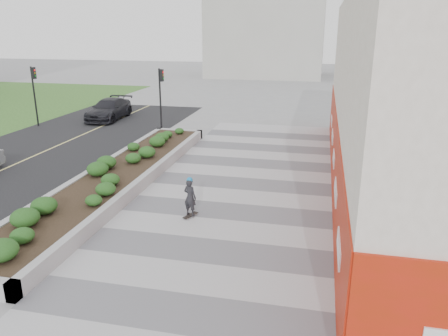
% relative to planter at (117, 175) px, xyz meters
% --- Properties ---
extents(ground, '(160.00, 160.00, 0.00)m').
position_rel_planter_xyz_m(ground, '(5.50, -7.00, -0.42)').
color(ground, gray).
rests_on(ground, ground).
extents(walkway, '(8.00, 36.00, 0.01)m').
position_rel_planter_xyz_m(walkway, '(5.50, -4.00, -0.41)').
color(walkway, '#A8A8AD').
rests_on(walkway, ground).
extents(building, '(6.04, 24.08, 8.00)m').
position_rel_planter_xyz_m(building, '(12.48, 1.98, 3.56)').
color(building, beige).
rests_on(building, ground).
extents(planter, '(3.00, 18.00, 0.90)m').
position_rel_planter_xyz_m(planter, '(0.00, 0.00, 0.00)').
color(planter, '#9E9EA0').
rests_on(planter, ground).
extents(traffic_signal_near, '(0.33, 0.28, 4.20)m').
position_rel_planter_xyz_m(traffic_signal_near, '(-1.73, 10.50, 2.34)').
color(traffic_signal_near, black).
rests_on(traffic_signal_near, ground).
extents(traffic_signal_far, '(0.33, 0.28, 4.20)m').
position_rel_planter_xyz_m(traffic_signal_far, '(-10.93, 10.00, 2.34)').
color(traffic_signal_far, black).
rests_on(traffic_signal_far, ground).
extents(distant_bldg_north_l, '(16.00, 12.00, 20.00)m').
position_rel_planter_xyz_m(distant_bldg_north_l, '(0.50, 48.00, 9.58)').
color(distant_bldg_north_l, '#ADAAA3').
rests_on(distant_bldg_north_l, ground).
extents(manhole_cover, '(0.44, 0.44, 0.01)m').
position_rel_planter_xyz_m(manhole_cover, '(6.00, -4.00, -0.42)').
color(manhole_cover, '#595654').
rests_on(manhole_cover, ground).
extents(skateboarder, '(0.60, 0.74, 1.56)m').
position_rel_planter_xyz_m(skateboarder, '(4.28, -2.81, 0.37)').
color(skateboarder, beige).
rests_on(skateboarder, ground).
extents(car_dark, '(2.38, 5.39, 1.54)m').
position_rel_planter_xyz_m(car_dark, '(-7.14, 13.44, 0.35)').
color(car_dark, black).
rests_on(car_dark, ground).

